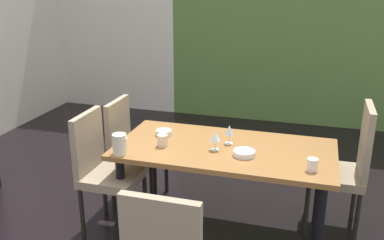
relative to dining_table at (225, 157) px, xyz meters
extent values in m
cube|color=black|center=(-0.55, -0.14, -0.65)|extent=(5.65, 6.21, 0.02)
cube|color=silver|center=(-2.39, 2.92, 0.76)|extent=(1.98, 0.10, 2.79)
cube|color=#557839|center=(0.44, 2.92, 0.76)|extent=(3.68, 0.10, 2.79)
cube|color=olive|center=(0.00, 0.00, 0.07)|extent=(1.70, 0.86, 0.04)
cylinder|color=black|center=(-0.75, 0.33, -0.30)|extent=(0.07, 0.07, 0.69)
cylinder|color=black|center=(0.75, 0.33, -0.30)|extent=(0.07, 0.07, 0.69)
cylinder|color=black|center=(-0.75, -0.33, -0.30)|extent=(0.07, 0.07, 0.69)
cylinder|color=black|center=(0.75, -0.33, -0.30)|extent=(0.07, 0.07, 0.69)
cube|color=gray|center=(-0.85, 0.27, -0.16)|extent=(0.44, 0.44, 0.07)
cube|color=gray|center=(-1.05, 0.27, 0.07)|extent=(0.05, 0.42, 0.47)
cylinder|color=black|center=(-0.66, 0.46, -0.42)|extent=(0.04, 0.04, 0.44)
cylinder|color=black|center=(-0.66, 0.08, -0.42)|extent=(0.04, 0.04, 0.44)
cylinder|color=black|center=(-1.04, 0.46, -0.42)|extent=(0.04, 0.04, 0.44)
cylinder|color=black|center=(-1.04, 0.08, -0.42)|extent=(0.04, 0.04, 0.44)
cube|color=gray|center=(-0.85, -0.27, -0.16)|extent=(0.44, 0.44, 0.07)
cube|color=gray|center=(-1.05, -0.27, 0.10)|extent=(0.05, 0.42, 0.52)
cylinder|color=black|center=(-0.66, -0.08, -0.42)|extent=(0.04, 0.04, 0.44)
cylinder|color=black|center=(-0.66, -0.46, -0.42)|extent=(0.04, 0.04, 0.44)
cylinder|color=black|center=(-1.04, -0.08, -0.42)|extent=(0.04, 0.04, 0.44)
cylinder|color=black|center=(-1.04, -0.46, -0.42)|extent=(0.04, 0.04, 0.44)
cube|color=gray|center=(0.85, 0.27, -0.16)|extent=(0.44, 0.44, 0.07)
cube|color=gray|center=(1.05, 0.27, 0.14)|extent=(0.05, 0.42, 0.60)
cylinder|color=black|center=(0.66, 0.08, -0.42)|extent=(0.04, 0.04, 0.44)
cylinder|color=black|center=(0.66, 0.46, -0.42)|extent=(0.04, 0.04, 0.44)
cylinder|color=black|center=(1.04, 0.08, -0.42)|extent=(0.04, 0.04, 0.44)
cylinder|color=black|center=(1.04, 0.46, -0.42)|extent=(0.04, 0.04, 0.44)
cylinder|color=silver|center=(0.02, 0.08, 0.09)|extent=(0.07, 0.07, 0.00)
cylinder|color=silver|center=(0.02, 0.08, 0.13)|extent=(0.01, 0.01, 0.07)
cone|color=silver|center=(0.02, 0.08, 0.20)|extent=(0.06, 0.06, 0.08)
cylinder|color=silver|center=(-0.06, -0.07, 0.09)|extent=(0.06, 0.06, 0.00)
cylinder|color=silver|center=(-0.06, -0.07, 0.13)|extent=(0.01, 0.01, 0.07)
cone|color=silver|center=(-0.06, -0.07, 0.20)|extent=(0.08, 0.08, 0.07)
cylinder|color=white|center=(0.17, -0.12, 0.11)|extent=(0.16, 0.16, 0.04)
cylinder|color=silver|center=(-0.55, 0.11, 0.11)|extent=(0.13, 0.13, 0.05)
cylinder|color=silver|center=(0.67, -0.24, 0.13)|extent=(0.08, 0.08, 0.09)
cylinder|color=beige|center=(-0.48, -0.11, 0.13)|extent=(0.08, 0.08, 0.09)
cylinder|color=silver|center=(-0.73, -0.35, 0.17)|extent=(0.11, 0.11, 0.16)
cone|color=silver|center=(-0.68, -0.35, 0.23)|extent=(0.04, 0.04, 0.03)
camera|label=1|loc=(0.63, -3.05, 1.38)|focal=40.00mm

